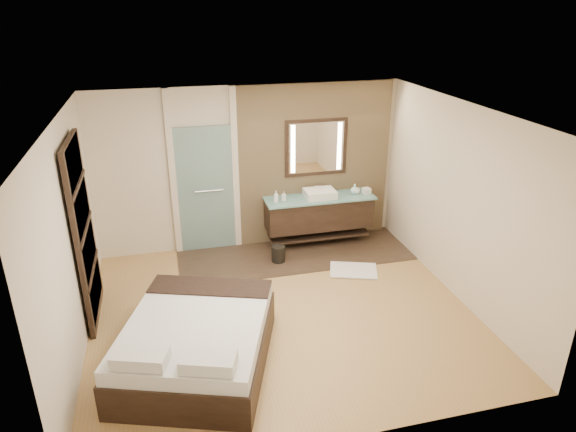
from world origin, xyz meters
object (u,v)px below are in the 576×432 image
object	(u,v)px
waste_bin	(278,254)
mirror_unit	(316,147)
bed	(197,342)
vanity	(319,213)

from	to	relation	value
waste_bin	mirror_unit	bearing A→B (deg)	41.20
mirror_unit	waste_bin	world-z (taller)	mirror_unit
bed	waste_bin	xyz separation A→B (m)	(1.48, 2.23, -0.17)
bed	waste_bin	size ratio (longest dim) A/B	8.55
bed	waste_bin	world-z (taller)	bed
bed	vanity	bearing A→B (deg)	69.14
mirror_unit	bed	size ratio (longest dim) A/B	0.45
mirror_unit	waste_bin	distance (m)	1.87
vanity	waste_bin	distance (m)	1.05
mirror_unit	waste_bin	bearing A→B (deg)	-138.80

